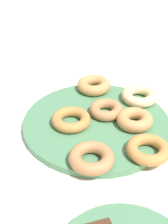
% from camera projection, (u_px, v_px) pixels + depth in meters
% --- Properties ---
extents(ground_plane, '(2.40, 2.40, 0.00)m').
position_uv_depth(ground_plane, '(96.00, 126.00, 0.73)').
color(ground_plane, beige).
extents(donut_plate, '(0.33, 0.33, 0.02)m').
position_uv_depth(donut_plate, '(96.00, 123.00, 0.73)').
color(donut_plate, '#4C7F56').
rests_on(donut_plate, ground_plane).
extents(donut_0, '(0.10, 0.10, 0.03)m').
position_uv_depth(donut_0, '(134.00, 120.00, 0.70)').
color(donut_0, '#C6844C').
rests_on(donut_0, donut_plate).
extents(donut_1, '(0.12, 0.12, 0.02)m').
position_uv_depth(donut_1, '(91.00, 158.00, 0.61)').
color(donut_1, '#B27547').
rests_on(donut_1, donut_plate).
extents(donut_2, '(0.10, 0.10, 0.02)m').
position_uv_depth(donut_2, '(71.00, 120.00, 0.71)').
color(donut_2, '#BC7A3D').
rests_on(donut_2, donut_plate).
extents(donut_3, '(0.08, 0.08, 0.02)m').
position_uv_depth(donut_3, '(106.00, 110.00, 0.74)').
color(donut_3, '#B27547').
rests_on(donut_3, donut_plate).
extents(donut_4, '(0.12, 0.12, 0.02)m').
position_uv_depth(donut_4, '(139.00, 96.00, 0.79)').
color(donut_4, '#EABC84').
rests_on(donut_4, donut_plate).
extents(donut_5, '(0.11, 0.11, 0.02)m').
position_uv_depth(donut_5, '(148.00, 149.00, 0.63)').
color(donut_5, '#BC7A3D').
rests_on(donut_5, donut_plate).
extents(donut_6, '(0.12, 0.12, 0.03)m').
position_uv_depth(donut_6, '(94.00, 85.00, 0.83)').
color(donut_6, '#C6844C').
rests_on(donut_6, donut_plate).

